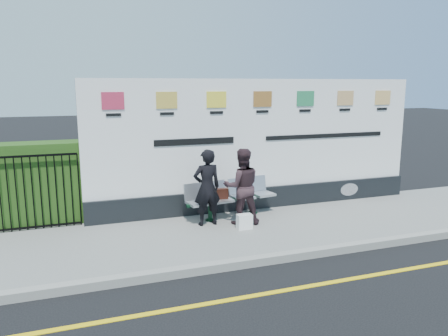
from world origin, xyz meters
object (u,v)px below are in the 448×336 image
at_px(billboard, 260,153).
at_px(woman_right, 242,186).
at_px(bench, 232,207).
at_px(woman_left, 207,187).

relative_size(billboard, woman_right, 5.02).
bearing_deg(woman_right, bench, -77.35).
xyz_separation_m(bench, woman_right, (0.03, -0.50, 0.57)).
bearing_deg(bench, billboard, 20.52).
distance_m(billboard, woman_right, 1.43).
relative_size(billboard, bench, 3.87).
bearing_deg(woman_left, billboard, -154.50).
relative_size(bench, woman_right, 1.30).
distance_m(woman_left, woman_right, 0.72).
height_order(billboard, woman_right, billboard).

